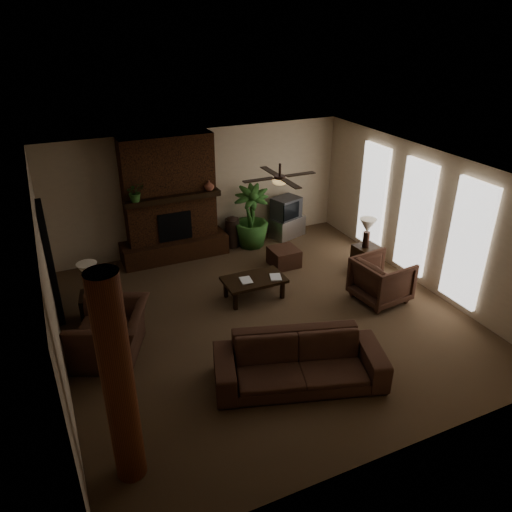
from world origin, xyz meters
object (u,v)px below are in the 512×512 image
coffee_table (254,281)px  tv_stand (287,227)px  log_column (118,383)px  floor_plant (251,230)px  armchair_right (382,278)px  side_table_right (366,258)px  armchair_left (110,325)px  lamp_left (88,274)px  floor_vase (232,230)px  side_table_left (96,307)px  sofa (300,355)px  ottoman (284,257)px  lamp_right (367,228)px

coffee_table → tv_stand: bearing=50.4°
log_column → floor_plant: size_ratio=1.88×
log_column → armchair_right: 5.75m
side_table_right → log_column: bearing=-150.9°
armchair_left → log_column: bearing=19.0°
floor_plant → lamp_left: size_ratio=2.29×
armchair_right → floor_vase: (-1.72, 3.49, -0.05)m
lamp_left → side_table_left: bearing=42.9°
sofa → side_table_left: bearing=147.7°
floor_plant → side_table_right: size_ratio=2.70×
tv_stand → floor_vase: size_ratio=1.10×
armchair_left → tv_stand: (4.84, 3.07, -0.30)m
armchair_right → floor_vase: 3.89m
coffee_table → lamp_left: lamp_left is taller
ottoman → floor_plant: size_ratio=0.40×
ottoman → floor_plant: floor_plant is taller
coffee_table → side_table_left: 2.99m
armchair_right → tv_stand: bearing=-2.0°
armchair_left → floor_plant: 4.78m
armchair_right → floor_vase: size_ratio=1.25×
log_column → armchair_left: 2.63m
log_column → floor_vase: bearing=57.2°
log_column → armchair_left: size_ratio=2.21×
coffee_table → tv_stand: tv_stand is taller
sofa → floor_plant: size_ratio=1.72×
armchair_right → side_table_left: size_ratio=1.75×
sofa → side_table_right: bearing=57.2°
armchair_right → ottoman: armchair_right is taller
sofa → armchair_right: sofa is taller
armchair_left → tv_stand: bearing=146.2°
log_column → lamp_left: (0.08, 3.57, -0.40)m
armchair_left → ottoman: 4.38m
side_table_right → lamp_right: 0.73m
armchair_left → coffee_table: bearing=127.0°
armchair_left → floor_plant: size_ratio=0.85×
sofa → side_table_left: sofa is taller
floor_plant → side_table_left: 4.28m
tv_stand → floor_vase: (-1.48, -0.00, 0.18)m
lamp_right → floor_plant: bearing=128.8°
side_table_left → side_table_right: (5.68, -0.37, 0.00)m
lamp_right → armchair_left: bearing=-172.2°
log_column → tv_stand: bearing=47.7°
log_column → lamp_right: 6.60m
floor_vase → armchair_right: bearing=-63.8°
armchair_right → coffee_table: 2.48m
log_column → sofa: 2.88m
lamp_left → lamp_right: bearing=-3.4°
tv_stand → floor_plant: bearing=169.6°
armchair_left → lamp_left: (-0.13, 1.09, 0.45)m
sofa → ottoman: 3.89m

